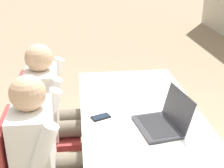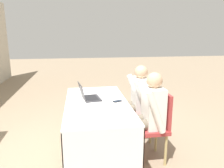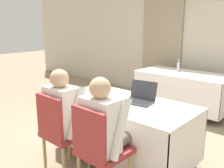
{
  "view_description": "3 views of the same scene",
  "coord_description": "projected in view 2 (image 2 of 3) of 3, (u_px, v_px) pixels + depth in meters",
  "views": [
    {
      "loc": [
        1.85,
        -0.42,
        1.8
      ],
      "look_at": [
        0.0,
        -0.21,
        0.99
      ],
      "focal_mm": 50.0,
      "sensor_mm": 36.0,
      "label": 1
    },
    {
      "loc": [
        -2.84,
        0.22,
        1.66
      ],
      "look_at": [
        0.0,
        -0.21,
        0.99
      ],
      "focal_mm": 35.0,
      "sensor_mm": 36.0,
      "label": 2
    },
    {
      "loc": [
        1.81,
        -2.22,
        1.64
      ],
      "look_at": [
        0.0,
        -0.21,
        0.99
      ],
      "focal_mm": 40.0,
      "sensor_mm": 36.0,
      "label": 3
    }
  ],
  "objects": [
    {
      "name": "chair_near_left",
      "position": [
        154.0,
        123.0,
        2.85
      ],
      "size": [
        0.44,
        0.44,
        0.93
      ],
      "rotation": [
        0.0,
        0.0,
        3.14
      ],
      "color": "tan",
      "rests_on": "ground_plane"
    },
    {
      "name": "chair_near_right",
      "position": [
        142.0,
        108.0,
        3.42
      ],
      "size": [
        0.44,
        0.44,
        0.93
      ],
      "rotation": [
        0.0,
        0.0,
        3.14
      ],
      "color": "tan",
      "rests_on": "ground_plane"
    },
    {
      "name": "person_checkered_shirt",
      "position": [
        147.0,
        112.0,
        2.79
      ],
      "size": [
        0.5,
        0.52,
        1.19
      ],
      "rotation": [
        0.0,
        0.0,
        3.14
      ],
      "color": "#665B4C",
      "rests_on": "ground_plane"
    },
    {
      "name": "cell_phone",
      "position": [
        118.0,
        101.0,
        3.01
      ],
      "size": [
        0.11,
        0.15,
        0.01
      ],
      "rotation": [
        0.0,
        0.0,
        0.39
      ],
      "color": "black",
      "rests_on": "conference_table_near"
    },
    {
      "name": "person_white_shirt",
      "position": [
        135.0,
        98.0,
        3.37
      ],
      "size": [
        0.5,
        0.52,
        1.19
      ],
      "rotation": [
        0.0,
        0.0,
        3.14
      ],
      "color": "#665B4C",
      "rests_on": "ground_plane"
    },
    {
      "name": "paper_beside_laptop",
      "position": [
        82.0,
        95.0,
        3.35
      ],
      "size": [
        0.24,
        0.32,
        0.0
      ],
      "rotation": [
        0.0,
        0.0,
        -0.11
      ],
      "color": "white",
      "rests_on": "conference_table_near"
    },
    {
      "name": "conference_table_near",
      "position": [
        97.0,
        114.0,
        3.02
      ],
      "size": [
        1.71,
        0.84,
        0.74
      ],
      "color": "white",
      "rests_on": "ground_plane"
    },
    {
      "name": "ground_plane",
      "position": [
        98.0,
        151.0,
        3.14
      ],
      "size": [
        24.0,
        24.0,
        0.0
      ],
      "primitive_type": "plane",
      "color": "gray"
    },
    {
      "name": "laptop",
      "position": [
        89.0,
        96.0,
        3.11
      ],
      "size": [
        0.37,
        0.33,
        0.24
      ],
      "rotation": [
        0.0,
        0.0,
        0.16
      ],
      "color": "#333338",
      "rests_on": "conference_table_near"
    }
  ]
}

